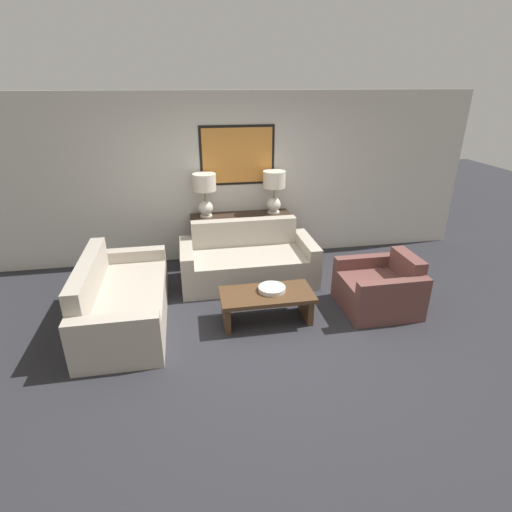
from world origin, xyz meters
TOP-DOWN VIEW (x-y plane):
  - ground_plane at (0.00, 0.00)m, footprint 20.00×20.00m
  - back_wall at (0.00, 2.40)m, footprint 7.83×0.12m
  - console_table at (0.00, 2.12)m, footprint 1.60×0.39m
  - table_lamp_left at (-0.55, 2.12)m, footprint 0.36×0.36m
  - table_lamp_right at (0.55, 2.12)m, footprint 0.36×0.36m
  - couch_by_back_wall at (0.00, 1.39)m, footprint 1.96×0.94m
  - couch_by_side at (-1.71, 0.51)m, footprint 0.94×1.96m
  - coffee_table at (0.05, 0.23)m, footprint 1.15×0.56m
  - decorative_bowl at (0.12, 0.28)m, footprint 0.34×0.34m
  - armchair_near_back_wall at (1.57, 0.29)m, footprint 0.92×0.89m

SIDE VIEW (x-z plane):
  - ground_plane at x=0.00m, z-range 0.00..0.00m
  - armchair_near_back_wall at x=1.57m, z-range -0.10..0.64m
  - coffee_table at x=0.05m, z-range 0.09..0.49m
  - couch_by_back_wall at x=0.00m, z-range -0.14..0.72m
  - couch_by_side at x=-1.71m, z-range -0.14..0.72m
  - console_table at x=0.00m, z-range 0.00..0.80m
  - decorative_bowl at x=0.12m, z-range 0.39..0.45m
  - table_lamp_left at x=-0.55m, z-range 0.90..1.57m
  - table_lamp_right at x=0.55m, z-range 0.90..1.57m
  - back_wall at x=0.00m, z-range 0.01..2.66m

